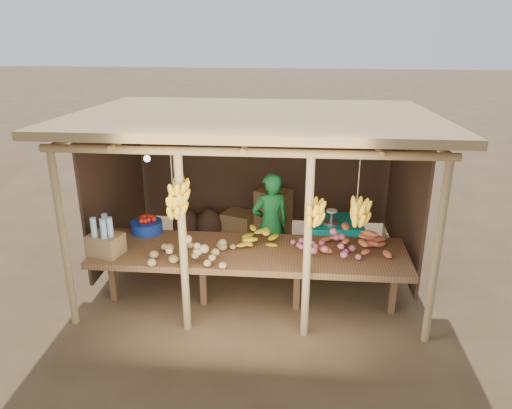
{
  "coord_description": "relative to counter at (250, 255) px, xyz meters",
  "views": [
    {
      "loc": [
        0.56,
        -6.51,
        3.54
      ],
      "look_at": [
        0.0,
        0.0,
        1.05
      ],
      "focal_mm": 35.0,
      "sensor_mm": 36.0,
      "label": 1
    }
  ],
  "objects": [
    {
      "name": "tomato_basin",
      "position": [
        -1.44,
        0.45,
        0.15
      ],
      "size": [
        0.42,
        0.42,
        0.22
      ],
      "rotation": [
        0.0,
        0.0,
        0.09
      ],
      "color": "navy",
      "rests_on": "counter"
    },
    {
      "name": "onion_heap",
      "position": [
        0.95,
        0.02,
        0.24
      ],
      "size": [
        0.91,
        0.64,
        0.36
      ],
      "primitive_type": null,
      "rotation": [
        0.0,
        0.0,
        -0.17
      ],
      "color": "#C86175",
      "rests_on": "counter"
    },
    {
      "name": "carton_stack",
      "position": [
        -0.0,
        2.15,
        -0.37
      ],
      "size": [
        1.22,
        0.6,
        0.83
      ],
      "color": "olive",
      "rests_on": "ground"
    },
    {
      "name": "banana_pile",
      "position": [
        0.12,
        0.18,
        0.23
      ],
      "size": [
        0.62,
        0.52,
        0.34
      ],
      "primitive_type": null,
      "rotation": [
        0.0,
        0.0,
        -0.43
      ],
      "color": "yellow",
      "rests_on": "counter"
    },
    {
      "name": "ground",
      "position": [
        -0.0,
        0.95,
        -0.74
      ],
      "size": [
        60.0,
        60.0,
        0.0
      ],
      "primitive_type": "plane",
      "color": "brown",
      "rests_on": "ground"
    },
    {
      "name": "counter",
      "position": [
        0.0,
        0.0,
        0.0
      ],
      "size": [
        3.9,
        1.05,
        0.8
      ],
      "color": "brown",
      "rests_on": "ground"
    },
    {
      "name": "potato_heap",
      "position": [
        -0.66,
        -0.27,
        0.24
      ],
      "size": [
        1.12,
        0.92,
        0.37
      ],
      "primitive_type": null,
      "rotation": [
        0.0,
        0.0,
        -0.41
      ],
      "color": "#A38654",
      "rests_on": "counter"
    },
    {
      "name": "vendor",
      "position": [
        0.2,
        0.95,
        0.02
      ],
      "size": [
        0.65,
        0.55,
        1.52
      ],
      "primitive_type": "imported",
      "rotation": [
        0.0,
        0.0,
        3.55
      ],
      "color": "#176B2C",
      "rests_on": "ground"
    },
    {
      "name": "burlap_sacks",
      "position": [
        -1.09,
        2.08,
        -0.48
      ],
      "size": [
        0.85,
        0.44,
        0.6
      ],
      "color": "#412C1E",
      "rests_on": "ground"
    },
    {
      "name": "sweet_potato_heap",
      "position": [
        1.33,
        0.09,
        0.24
      ],
      "size": [
        0.99,
        0.82,
        0.35
      ],
      "primitive_type": null,
      "rotation": [
        0.0,
        0.0,
        -0.43
      ],
      "color": "#C65A32",
      "rests_on": "counter"
    },
    {
      "name": "tarp_crate",
      "position": [
        1.13,
        1.25,
        -0.36
      ],
      "size": [
        0.84,
        0.74,
        0.93
      ],
      "color": "brown",
      "rests_on": "ground"
    },
    {
      "name": "stall_structure",
      "position": [
        0.03,
        0.86,
        1.17
      ],
      "size": [
        4.7,
        3.5,
        2.43
      ],
      "color": "tan",
      "rests_on": "ground"
    },
    {
      "name": "bottle_box",
      "position": [
        -1.74,
        -0.24,
        0.25
      ],
      "size": [
        0.46,
        0.4,
        0.5
      ],
      "color": "olive",
      "rests_on": "counter"
    }
  ]
}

